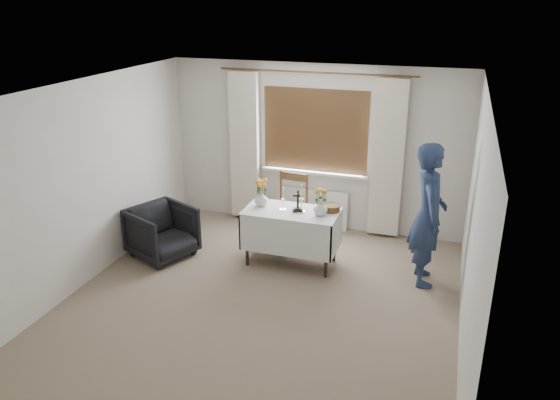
# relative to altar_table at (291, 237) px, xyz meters

# --- Properties ---
(ground) EXTENTS (5.00, 5.00, 0.00)m
(ground) POSITION_rel_altar_table_xyz_m (-0.05, -1.13, -0.38)
(ground) COLOR gray
(ground) RESTS_ON ground
(altar_table) EXTENTS (1.24, 0.64, 0.76)m
(altar_table) POSITION_rel_altar_table_xyz_m (0.00, 0.00, 0.00)
(altar_table) COLOR white
(altar_table) RESTS_ON ground
(wooden_chair) EXTENTS (0.53, 0.53, 1.03)m
(wooden_chair) POSITION_rel_altar_table_xyz_m (-0.23, 0.58, 0.14)
(wooden_chair) COLOR brown
(wooden_chair) RESTS_ON ground
(armchair) EXTENTS (1.03, 1.02, 0.72)m
(armchair) POSITION_rel_altar_table_xyz_m (-1.75, -0.34, -0.02)
(armchair) COLOR black
(armchair) RESTS_ON ground
(person) EXTENTS (0.56, 0.74, 1.81)m
(person) POSITION_rel_altar_table_xyz_m (1.72, 0.06, 0.52)
(person) COLOR navy
(person) RESTS_ON ground
(radiator) EXTENTS (1.10, 0.10, 0.60)m
(radiator) POSITION_rel_altar_table_xyz_m (-0.05, 1.29, -0.08)
(radiator) COLOR white
(radiator) RESTS_ON ground
(wooden_cross) EXTENTS (0.16, 0.14, 0.29)m
(wooden_cross) POSITION_rel_altar_table_xyz_m (0.08, 0.01, 0.53)
(wooden_cross) COLOR black
(wooden_cross) RESTS_ON altar_table
(candlestick_left) EXTENTS (0.11, 0.11, 0.31)m
(candlestick_left) POSITION_rel_altar_table_xyz_m (-0.12, -0.00, 0.54)
(candlestick_left) COLOR white
(candlestick_left) RESTS_ON altar_table
(candlestick_right) EXTENTS (0.13, 0.13, 0.38)m
(candlestick_right) POSITION_rel_altar_table_xyz_m (0.13, -0.00, 0.57)
(candlestick_right) COLOR white
(candlestick_right) RESTS_ON altar_table
(flower_vase_left) EXTENTS (0.24, 0.24, 0.20)m
(flower_vase_left) POSITION_rel_altar_table_xyz_m (-0.44, 0.05, 0.48)
(flower_vase_left) COLOR silver
(flower_vase_left) RESTS_ON altar_table
(flower_vase_right) EXTENTS (0.22, 0.22, 0.19)m
(flower_vase_right) POSITION_rel_altar_table_xyz_m (0.39, -0.02, 0.48)
(flower_vase_right) COLOR silver
(flower_vase_right) RESTS_ON altar_table
(wicker_basket) EXTENTS (0.23, 0.23, 0.08)m
(wicker_basket) POSITION_rel_altar_table_xyz_m (0.50, 0.16, 0.42)
(wicker_basket) COLOR brown
(wicker_basket) RESTS_ON altar_table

